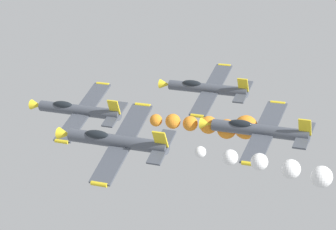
{
  "coord_description": "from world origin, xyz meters",
  "views": [
    {
      "loc": [
        -60.05,
        -26.15,
        107.32
      ],
      "look_at": [
        0.0,
        0.0,
        88.6
      ],
      "focal_mm": 76.29,
      "sensor_mm": 36.0,
      "label": 1
    }
  ],
  "objects_px": {
    "airplane_lead": "(78,110)",
    "airplane_left_outer": "(258,130)",
    "airplane_left_inner": "(115,141)",
    "airplane_right_inner": "(206,88)"
  },
  "relations": [
    {
      "from": "airplane_lead",
      "to": "airplane_left_outer",
      "type": "relative_size",
      "value": 1.0
    },
    {
      "from": "airplane_left_inner",
      "to": "airplane_right_inner",
      "type": "xyz_separation_m",
      "value": [
        20.93,
        -0.18,
        -0.2
      ]
    },
    {
      "from": "airplane_left_inner",
      "to": "airplane_right_inner",
      "type": "bearing_deg",
      "value": -0.49
    },
    {
      "from": "airplane_left_inner",
      "to": "airplane_left_outer",
      "type": "xyz_separation_m",
      "value": [
        9.56,
        -9.44,
        -0.6
      ]
    },
    {
      "from": "airplane_right_inner",
      "to": "airplane_left_outer",
      "type": "bearing_deg",
      "value": -140.85
    },
    {
      "from": "airplane_lead",
      "to": "airplane_left_inner",
      "type": "height_order",
      "value": "airplane_left_inner"
    },
    {
      "from": "airplane_lead",
      "to": "airplane_left_outer",
      "type": "bearing_deg",
      "value": -89.85
    },
    {
      "from": "airplane_left_outer",
      "to": "airplane_lead",
      "type": "bearing_deg",
      "value": 90.15
    },
    {
      "from": "airplane_left_inner",
      "to": "airplane_right_inner",
      "type": "distance_m",
      "value": 20.94
    },
    {
      "from": "airplane_right_inner",
      "to": "airplane_left_outer",
      "type": "height_order",
      "value": "airplane_right_inner"
    }
  ]
}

